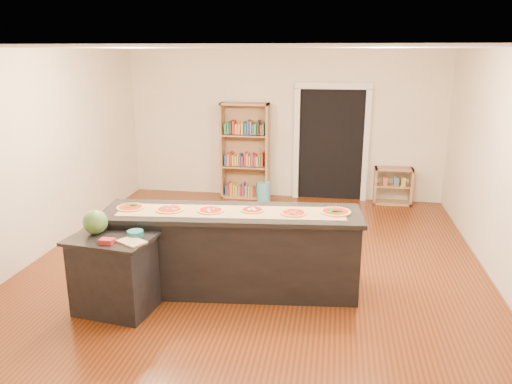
% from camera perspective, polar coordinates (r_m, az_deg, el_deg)
% --- Properties ---
extents(room, '(6.00, 7.00, 2.80)m').
position_cam_1_polar(room, '(6.18, -0.30, 3.07)').
color(room, '#EDE1C7').
rests_on(room, ground).
extents(doorway, '(1.40, 0.09, 2.21)m').
position_cam_1_polar(doorway, '(9.53, 8.59, 6.23)').
color(doorway, black).
rests_on(doorway, room).
extents(kitchen_island, '(2.99, 0.81, 0.99)m').
position_cam_1_polar(kitchen_island, '(5.92, -2.77, -6.73)').
color(kitchen_island, black).
rests_on(kitchen_island, ground).
extents(side_counter, '(0.87, 0.64, 0.86)m').
position_cam_1_polar(side_counter, '(5.69, -15.91, -8.98)').
color(side_counter, black).
rests_on(side_counter, ground).
extents(bookshelf, '(0.91, 0.33, 1.83)m').
position_cam_1_polar(bookshelf, '(9.57, -1.28, 4.69)').
color(bookshelf, '#A87D51').
rests_on(bookshelf, ground).
extents(low_shelf, '(0.69, 0.30, 0.69)m').
position_cam_1_polar(low_shelf, '(9.61, 15.36, 0.68)').
color(low_shelf, '#A87D51').
rests_on(low_shelf, ground).
extents(waste_bin, '(0.25, 0.25, 0.37)m').
position_cam_1_polar(waste_bin, '(9.47, 0.89, 0.02)').
color(waste_bin, '#5CA7CD').
rests_on(waste_bin, ground).
extents(kraft_paper, '(2.63, 0.72, 0.00)m').
position_cam_1_polar(kraft_paper, '(5.73, -2.85, -2.26)').
color(kraft_paper, '#AA8058').
rests_on(kraft_paper, kitchen_island).
extents(watermelon, '(0.27, 0.27, 0.27)m').
position_cam_1_polar(watermelon, '(5.63, -17.90, -3.27)').
color(watermelon, '#144214').
rests_on(watermelon, side_counter).
extents(cutting_board, '(0.35, 0.31, 0.02)m').
position_cam_1_polar(cutting_board, '(5.31, -14.02, -5.55)').
color(cutting_board, tan).
rests_on(cutting_board, side_counter).
extents(package_red, '(0.15, 0.11, 0.05)m').
position_cam_1_polar(package_red, '(5.35, -16.69, -5.41)').
color(package_red, maroon).
rests_on(package_red, side_counter).
extents(package_teal, '(0.17, 0.17, 0.06)m').
position_cam_1_polar(package_teal, '(5.46, -13.62, -4.64)').
color(package_teal, '#195966').
rests_on(package_teal, side_counter).
extents(pizza_a, '(0.32, 0.32, 0.02)m').
position_cam_1_polar(pizza_a, '(6.03, -14.13, -1.70)').
color(pizza_a, tan).
rests_on(pizza_a, kitchen_island).
extents(pizza_b, '(0.35, 0.35, 0.02)m').
position_cam_1_polar(pizza_b, '(5.86, -9.82, -1.96)').
color(pizza_b, tan).
rests_on(pizza_b, kitchen_island).
extents(pizza_c, '(0.31, 0.31, 0.02)m').
position_cam_1_polar(pizza_c, '(5.76, -5.21, -2.09)').
color(pizza_c, tan).
rests_on(pizza_c, kitchen_island).
extents(pizza_d, '(0.29, 0.29, 0.02)m').
position_cam_1_polar(pizza_d, '(5.75, -0.44, -2.05)').
color(pizza_d, tan).
rests_on(pizza_d, kitchen_island).
extents(pizza_e, '(0.28, 0.28, 0.02)m').
position_cam_1_polar(pizza_e, '(5.67, 4.33, -2.38)').
color(pizza_e, tan).
rests_on(pizza_e, kitchen_island).
extents(pizza_f, '(0.34, 0.34, 0.02)m').
position_cam_1_polar(pizza_f, '(5.76, 9.07, -2.23)').
color(pizza_f, tan).
rests_on(pizza_f, kitchen_island).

